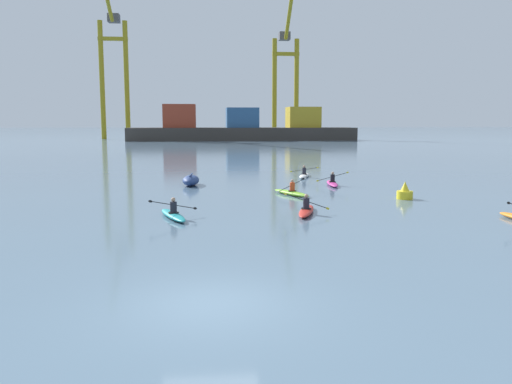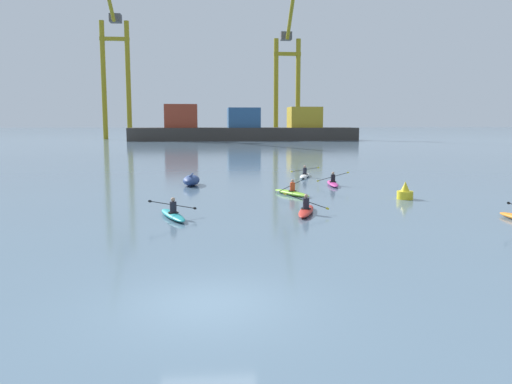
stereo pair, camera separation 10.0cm
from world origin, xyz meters
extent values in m
plane|color=slate|center=(0.00, 0.00, 0.00)|extent=(800.00, 800.00, 0.00)
cube|color=#38332D|center=(9.20, 110.19, 1.48)|extent=(52.52, 10.13, 2.96)
cube|color=#993823|center=(-5.24, 110.19, 5.62)|extent=(7.35, 7.09, 5.33)
cube|color=#2D5684|center=(9.20, 110.19, 5.25)|extent=(7.35, 7.09, 4.58)
cube|color=#B29323|center=(23.64, 110.19, 5.36)|extent=(7.35, 7.09, 4.80)
cylinder|color=olive|center=(-24.51, 121.58, 14.37)|extent=(1.20, 1.20, 28.74)
cylinder|color=olive|center=(-18.56, 121.58, 14.37)|extent=(1.20, 1.20, 28.74)
cube|color=olive|center=(-21.54, 121.58, 24.43)|extent=(7.15, 0.90, 0.90)
cube|color=#47474C|center=(-21.54, 124.08, 29.74)|extent=(2.80, 2.80, 2.00)
cylinder|color=olive|center=(18.50, 122.43, 12.63)|extent=(1.20, 1.20, 25.26)
cylinder|color=olive|center=(24.22, 122.43, 12.63)|extent=(1.20, 1.20, 25.26)
cube|color=olive|center=(21.36, 122.43, 21.47)|extent=(6.92, 0.90, 0.90)
cylinder|color=olive|center=(21.36, 116.84, 30.82)|extent=(0.90, 11.80, 11.76)
cube|color=#47474C|center=(21.36, 124.93, 26.26)|extent=(2.80, 2.80, 2.00)
ellipsoid|color=navy|center=(-0.94, 23.49, 0.35)|extent=(1.31, 2.68, 0.70)
cube|color=navy|center=(-0.94, 23.49, 0.73)|extent=(0.22, 1.95, 0.06)
cylinder|color=yellow|center=(11.17, 15.93, 0.23)|extent=(0.90, 0.90, 0.45)
cone|color=yellow|center=(11.17, 15.93, 0.73)|extent=(0.50, 0.49, 0.55)
ellipsoid|color=black|center=(12.80, 8.60, 0.89)|extent=(0.21, 0.07, 0.15)
ellipsoid|color=silver|center=(7.78, 27.87, 0.13)|extent=(1.69, 3.41, 0.26)
torus|color=black|center=(7.75, 27.78, 0.27)|extent=(0.62, 0.62, 0.05)
cylinder|color=#23232D|center=(7.75, 27.78, 0.51)|extent=(0.30, 0.30, 0.50)
sphere|color=tan|center=(7.75, 27.78, 0.86)|extent=(0.19, 0.19, 0.19)
cylinder|color=black|center=(7.77, 27.82, 0.61)|extent=(1.97, 0.72, 0.38)
ellipsoid|color=yellow|center=(6.79, 28.16, 0.43)|extent=(0.20, 0.10, 0.14)
ellipsoid|color=yellow|center=(8.75, 27.48, 0.79)|extent=(0.20, 0.10, 0.14)
ellipsoid|color=#7ABC2D|center=(5.08, 18.13, 0.13)|extent=(2.02, 3.32, 0.26)
torus|color=black|center=(5.12, 18.04, 0.27)|extent=(0.65, 0.65, 0.05)
cylinder|color=#DB471E|center=(5.12, 18.04, 0.51)|extent=(0.30, 0.30, 0.50)
sphere|color=tan|center=(5.12, 18.04, 0.86)|extent=(0.19, 0.19, 0.19)
cylinder|color=black|center=(5.10, 18.09, 0.61)|extent=(1.81, 0.90, 0.71)
ellipsoid|color=silver|center=(4.21, 17.65, 0.27)|extent=(0.20, 0.13, 0.16)
ellipsoid|color=silver|center=(5.99, 18.52, 0.95)|extent=(0.20, 0.13, 0.16)
ellipsoid|color=red|center=(4.72, 11.84, 0.13)|extent=(1.59, 3.42, 0.26)
torus|color=black|center=(4.69, 11.74, 0.27)|extent=(0.61, 0.61, 0.05)
cylinder|color=#23232D|center=(4.69, 11.74, 0.51)|extent=(0.30, 0.30, 0.50)
sphere|color=tan|center=(4.69, 11.74, 0.86)|extent=(0.19, 0.19, 0.19)
cylinder|color=black|center=(4.71, 11.79, 0.61)|extent=(1.93, 0.64, 0.67)
ellipsoid|color=yellow|center=(3.75, 12.09, 0.93)|extent=(0.21, 0.10, 0.16)
ellipsoid|color=yellow|center=(5.66, 11.49, 0.29)|extent=(0.21, 0.10, 0.16)
ellipsoid|color=#C13384|center=(8.67, 22.50, 0.13)|extent=(0.96, 3.44, 0.26)
torus|color=black|center=(8.65, 22.40, 0.27)|extent=(0.54, 0.54, 0.05)
cylinder|color=black|center=(8.65, 22.40, 0.51)|extent=(0.30, 0.30, 0.50)
sphere|color=tan|center=(8.65, 22.40, 0.86)|extent=(0.19, 0.19, 0.19)
cylinder|color=black|center=(8.66, 22.45, 0.61)|extent=(2.02, 0.25, 0.60)
ellipsoid|color=yellow|center=(7.65, 22.55, 0.33)|extent=(0.21, 0.06, 0.15)
ellipsoid|color=yellow|center=(9.66, 22.34, 0.89)|extent=(0.21, 0.06, 0.15)
ellipsoid|color=teal|center=(-1.49, 11.35, 0.13)|extent=(1.63, 3.42, 0.26)
torus|color=black|center=(-1.46, 11.25, 0.27)|extent=(0.62, 0.62, 0.05)
cylinder|color=#23232D|center=(-1.46, 11.25, 0.51)|extent=(0.30, 0.30, 0.50)
sphere|color=tan|center=(-1.46, 11.25, 0.86)|extent=(0.19, 0.19, 0.19)
cylinder|color=black|center=(-1.48, 11.30, 0.61)|extent=(1.96, 0.68, 0.49)
ellipsoid|color=black|center=(-2.45, 10.98, 0.84)|extent=(0.20, 0.10, 0.15)
ellipsoid|color=black|center=(-0.50, 11.62, 0.38)|extent=(0.20, 0.10, 0.15)
camera|label=1|loc=(-0.13, -12.01, 4.31)|focal=36.48mm
camera|label=2|loc=(-0.03, -12.02, 4.31)|focal=36.48mm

